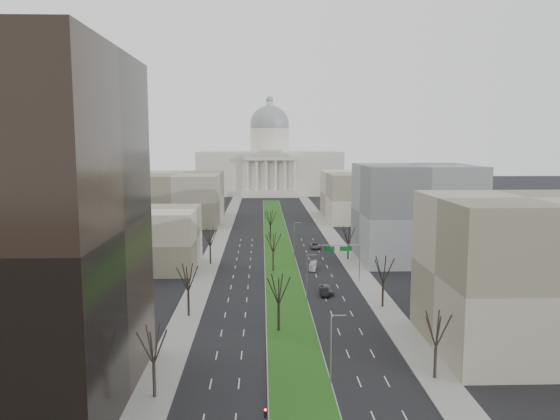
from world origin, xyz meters
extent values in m
plane|color=black|center=(0.00, 120.00, 0.00)|extent=(600.00, 600.00, 0.00)
cube|color=#999993|center=(0.00, 119.00, 0.07)|extent=(8.00, 222.00, 0.15)
cube|color=#185316|center=(0.00, 119.00, 0.17)|extent=(7.70, 221.70, 0.06)
cube|color=gray|center=(-17.50, 95.00, 0.07)|extent=(5.00, 330.00, 0.15)
cube|color=gray|center=(17.50, 95.00, 0.07)|extent=(5.00, 330.00, 0.15)
cube|color=beige|center=(0.00, 270.00, 12.00)|extent=(80.00, 40.00, 24.00)
cube|color=beige|center=(0.00, 247.00, 2.00)|extent=(30.00, 6.00, 4.00)
cube|color=beige|center=(0.00, 247.00, 21.00)|extent=(28.00, 5.00, 2.50)
cube|color=beige|center=(0.00, 247.00, 23.00)|extent=(20.00, 5.00, 1.80)
cube|color=beige|center=(0.00, 247.00, 24.60)|extent=(12.00, 5.00, 1.60)
cylinder|color=beige|center=(0.00, 270.00, 30.00)|extent=(22.00, 22.00, 14.00)
sphere|color=gray|center=(0.00, 270.00, 39.00)|extent=(22.00, 22.00, 22.00)
cylinder|color=beige|center=(0.00, 270.00, 50.00)|extent=(4.00, 4.00, 4.00)
sphere|color=gray|center=(0.00, 270.00, 53.00)|extent=(4.00, 4.00, 4.00)
cylinder|color=beige|center=(-12.50, 247.00, 12.00)|extent=(2.00, 2.00, 16.00)
cylinder|color=beige|center=(-7.50, 247.00, 12.00)|extent=(2.00, 2.00, 16.00)
cylinder|color=beige|center=(-2.50, 247.00, 12.00)|extent=(2.00, 2.00, 16.00)
cylinder|color=beige|center=(2.50, 247.00, 12.00)|extent=(2.00, 2.00, 16.00)
cylinder|color=beige|center=(7.50, 247.00, 12.00)|extent=(2.00, 2.00, 16.00)
cylinder|color=beige|center=(12.50, 247.00, 12.00)|extent=(2.00, 2.00, 16.00)
cube|color=gray|center=(-33.00, 85.00, 7.00)|extent=(26.00, 22.00, 14.00)
cube|color=gray|center=(33.00, 32.00, 11.00)|extent=(26.00, 24.00, 22.00)
cube|color=slate|center=(34.00, 92.00, 12.00)|extent=(28.00, 26.00, 24.00)
cube|color=gray|center=(-35.00, 160.00, 9.00)|extent=(30.00, 40.00, 18.00)
cube|color=gray|center=(35.00, 165.00, 9.00)|extent=(30.00, 40.00, 18.00)
cylinder|color=black|center=(-17.20, 18.00, 2.04)|extent=(0.40, 0.40, 4.08)
cylinder|color=black|center=(-17.20, 48.00, 2.16)|extent=(0.40, 0.40, 4.32)
cylinder|color=black|center=(-17.20, 88.00, 2.11)|extent=(0.40, 0.40, 4.22)
cylinder|color=black|center=(17.20, 22.00, 2.06)|extent=(0.40, 0.40, 4.13)
cylinder|color=black|center=(17.20, 52.00, 2.21)|extent=(0.40, 0.40, 4.42)
cylinder|color=black|center=(17.20, 92.00, 2.02)|extent=(0.40, 0.40, 4.03)
cylinder|color=black|center=(-2.00, 40.00, 2.16)|extent=(0.40, 0.40, 4.32)
cylinder|color=black|center=(-2.00, 80.00, 2.16)|extent=(0.40, 0.40, 4.32)
cylinder|color=black|center=(-2.00, 120.00, 2.16)|extent=(0.40, 0.40, 4.32)
cylinder|color=gray|center=(3.70, 20.00, 4.50)|extent=(0.20, 0.20, 9.00)
cylinder|color=gray|center=(4.60, 20.00, 9.10)|extent=(1.80, 0.12, 0.12)
cylinder|color=gray|center=(3.70, 55.00, 4.50)|extent=(0.20, 0.20, 9.00)
cylinder|color=gray|center=(4.60, 55.00, 9.10)|extent=(1.80, 0.12, 0.12)
cylinder|color=gray|center=(3.70, 95.00, 4.50)|extent=(0.20, 0.20, 9.00)
cylinder|color=gray|center=(4.60, 95.00, 9.10)|extent=(1.80, 0.12, 0.12)
cube|color=black|center=(-4.30, 6.82, 3.80)|extent=(0.32, 0.22, 1.00)
cylinder|color=#FF0C05|center=(-4.30, 6.70, 4.15)|extent=(0.22, 0.06, 0.22)
cylinder|color=gray|center=(16.20, 70.00, 4.00)|extent=(0.24, 0.24, 8.00)
cylinder|color=gray|center=(11.70, 70.00, 8.00)|extent=(9.00, 0.18, 0.18)
cube|color=#0C591E|center=(13.20, 70.08, 7.20)|extent=(2.60, 0.08, 1.00)
cube|color=#0C591E|center=(9.70, 70.08, 7.20)|extent=(2.20, 0.08, 1.00)
imported|color=#55585D|center=(8.13, 61.40, 0.86)|extent=(2.71, 5.28, 1.72)
imported|color=black|center=(7.51, 59.74, 0.73)|extent=(1.56, 4.41, 1.45)
imported|color=maroon|center=(10.59, 108.55, 0.66)|extent=(2.50, 4.76, 1.32)
imported|color=#4D4F55|center=(10.35, 106.62, 0.77)|extent=(2.60, 5.58, 1.55)
imported|color=silver|center=(7.37, 81.79, 0.89)|extent=(2.53, 6.54, 1.78)
camera|label=1|loc=(-4.55, -43.02, 29.87)|focal=35.00mm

